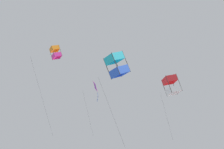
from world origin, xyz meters
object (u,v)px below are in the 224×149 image
(kite_diamond_mid_left, at_px, (95,87))
(kite_box_highest, at_px, (117,65))
(kite_box_upper_right, at_px, (55,53))
(kite_box_far_centre, at_px, (172,85))

(kite_diamond_mid_left, distance_m, kite_box_highest, 13.34)
(kite_box_upper_right, height_order, kite_box_far_centre, kite_box_far_centre)
(kite_diamond_mid_left, bearing_deg, kite_box_highest, -13.96)
(kite_box_upper_right, distance_m, kite_box_highest, 6.33)
(kite_box_far_centre, bearing_deg, kite_box_highest, -49.49)
(kite_diamond_mid_left, relative_size, kite_box_far_centre, 0.94)
(kite_box_highest, distance_m, kite_box_far_centre, 11.29)
(kite_box_upper_right, distance_m, kite_diamond_mid_left, 11.92)
(kite_box_upper_right, height_order, kite_diamond_mid_left, kite_diamond_mid_left)
(kite_box_upper_right, relative_size, kite_diamond_mid_left, 1.13)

